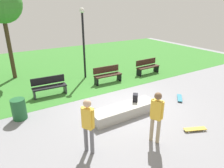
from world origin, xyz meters
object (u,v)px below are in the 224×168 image
park_bench_center_lawn (147,66)px  park_bench_near_path (107,74)px  skateboard_spare (180,98)px  trash_bin (19,109)px  skateboard_by_ledge (195,129)px  backpack_on_ledge (135,98)px  tree_leaning_ash (1,4)px  skater_watching (156,114)px  skater_performing_trick (88,122)px  park_bench_far_right (49,86)px  lamp_post (83,37)px  concrete_ledge (125,111)px

park_bench_center_lawn → park_bench_near_path: size_ratio=1.00×
skateboard_spare → trash_bin: trash_bin is taller
skateboard_by_ledge → skateboard_spare: same height
backpack_on_ledge → tree_leaning_ash: 8.73m
skater_watching → skateboard_spare: (3.18, 1.72, -0.95)m
skater_performing_trick → trash_bin: skater_performing_trick is taller
skateboard_spare → park_bench_far_right: (-5.06, 3.65, 0.42)m
park_bench_near_path → backpack_on_ledge: bearing=-101.0°
skater_performing_trick → tree_leaning_ash: (-0.99, 8.36, 3.16)m
backpack_on_ledge → skater_performing_trick: (-2.75, -1.34, 0.45)m
skater_watching → trash_bin: (-3.48, 3.78, -0.60)m
park_bench_center_lawn → park_bench_near_path: same height
lamp_post → trash_bin: size_ratio=4.83×
park_bench_far_right → park_bench_center_lawn: (6.25, 0.07, 0.00)m
tree_leaning_ash → park_bench_near_path: bearing=-39.2°
skateboard_by_ledge → skateboard_spare: 2.55m
park_bench_center_lawn → tree_leaning_ash: size_ratio=0.30×
trash_bin → skateboard_by_ledge: bearing=-38.6°
skateboard_spare → tree_leaning_ash: size_ratio=0.13×
skateboard_by_ledge → trash_bin: (-5.12, 4.09, 0.35)m
skateboard_by_ledge → park_bench_center_lawn: size_ratio=0.50×
skater_watching → skater_performing_trick: bearing=162.1°
skateboard_spare → park_bench_center_lawn: 3.93m
concrete_ledge → trash_bin: (-3.60, 1.92, 0.21)m
lamp_post → backpack_on_ledge: bearing=-89.3°
skateboard_spare → skater_watching: bearing=-151.6°
backpack_on_ledge → trash_bin: trash_bin is taller
park_bench_center_lawn → park_bench_near_path: (-2.97, -0.04, 0.00)m
park_bench_center_lawn → park_bench_far_right: bearing=-179.3°
concrete_ledge → tree_leaning_ash: 8.76m
lamp_post → park_bench_near_path: bearing=-63.1°
skateboard_spare → concrete_ledge: bearing=177.5°
concrete_ledge → skateboard_by_ledge: 2.65m
skater_watching → park_bench_center_lawn: 7.01m
park_bench_center_lawn → skater_performing_trick: bearing=-143.1°
skateboard_spare → park_bench_center_lawn: park_bench_center_lawn is taller
concrete_ledge → skateboard_spare: size_ratio=3.90×
park_bench_near_path → lamp_post: (-0.73, 1.43, 1.96)m
park_bench_center_lawn → skateboard_by_ledge: bearing=-115.4°
skateboard_spare → tree_leaning_ash: (-6.18, 7.28, 4.12)m
lamp_post → tree_leaning_ash: bearing=149.5°
concrete_ledge → park_bench_center_lawn: 5.58m
skater_performing_trick → skateboard_spare: (5.19, 1.07, -0.96)m
tree_leaning_ash → skateboard_by_ledge: bearing=-63.5°
concrete_ledge → skateboard_spare: (3.06, -0.13, -0.14)m
park_bench_near_path → trash_bin: bearing=-161.6°
concrete_ledge → park_bench_far_right: 4.06m
skateboard_by_ledge → trash_bin: bearing=141.4°
backpack_on_ledge → park_bench_center_lawn: bearing=173.9°
skater_performing_trick → park_bench_near_path: bearing=54.4°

